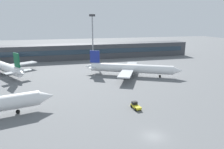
# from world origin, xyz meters

# --- Properties ---
(ground_plane) EXTENTS (400.00, 400.00, 0.00)m
(ground_plane) POSITION_xyz_m (0.00, 40.00, 0.00)
(ground_plane) COLOR slate
(terminal_building) EXTENTS (132.68, 12.13, 9.00)m
(terminal_building) POSITION_xyz_m (0.00, 95.07, 4.50)
(terminal_building) COLOR #3F4247
(terminal_building) RESTS_ON ground_plane
(airplane_mid) EXTENTS (39.07, 28.28, 10.46)m
(airplane_mid) POSITION_xyz_m (12.18, 46.95, 3.19)
(airplane_mid) COLOR white
(airplane_mid) RESTS_ON ground_plane
(airplane_far) EXTENTS (28.65, 39.17, 11.01)m
(airplane_far) POSITION_xyz_m (-43.26, 66.50, 3.36)
(airplane_far) COLOR white
(airplane_far) RESTS_ON ground_plane
(baggage_tug_yellow) EXTENTS (2.20, 3.76, 1.75)m
(baggage_tug_yellow) POSITION_xyz_m (1.45, 14.12, 0.80)
(baggage_tug_yellow) COLOR yellow
(baggage_tug_yellow) RESTS_ON ground_plane
(floodlight_tower_west) EXTENTS (3.20, 0.80, 26.53)m
(floodlight_tower_west) POSITION_xyz_m (1.28, 81.13, 15.30)
(floodlight_tower_west) COLOR gray
(floodlight_tower_west) RESTS_ON ground_plane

